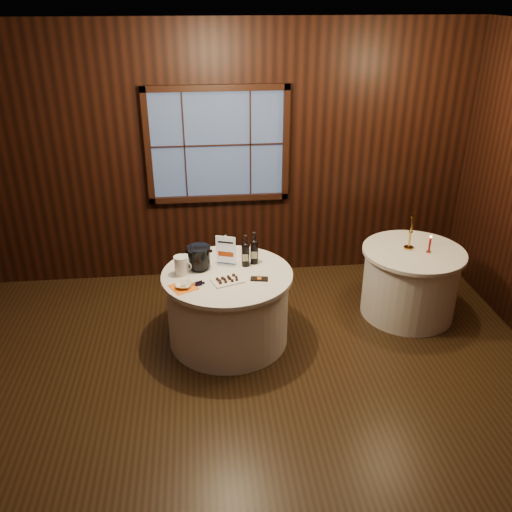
{
  "coord_description": "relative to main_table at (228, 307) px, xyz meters",
  "views": [
    {
      "loc": [
        -0.22,
        -3.64,
        3.25
      ],
      "look_at": [
        0.27,
        0.9,
        0.99
      ],
      "focal_mm": 38.0,
      "sensor_mm": 36.0,
      "label": 1
    }
  ],
  "objects": [
    {
      "name": "cracker_bowl",
      "position": [
        -0.42,
        -0.24,
        0.4
      ],
      "size": [
        0.16,
        0.16,
        0.04
      ],
      "primitive_type": "imported",
      "rotation": [
        0.0,
        0.0,
        -0.13
      ],
      "color": "white",
      "rests_on": "orange_napkin"
    },
    {
      "name": "side_table",
      "position": [
        2.0,
        0.3,
        0.0
      ],
      "size": [
        1.08,
        1.08,
        0.77
      ],
      "color": "white",
      "rests_on": "ground"
    },
    {
      "name": "chocolate_plate",
      "position": [
        -0.01,
        -0.17,
        0.4
      ],
      "size": [
        0.33,
        0.27,
        0.04
      ],
      "rotation": [
        0.0,
        0.0,
        0.33
      ],
      "color": "white",
      "rests_on": "main_table"
    },
    {
      "name": "brass_candlestick",
      "position": [
        1.95,
        0.35,
        0.52
      ],
      "size": [
        0.11,
        0.11,
        0.37
      ],
      "color": "#BE8A3B",
      "rests_on": "side_table"
    },
    {
      "name": "ground",
      "position": [
        0.0,
        -1.0,
        -0.39
      ],
      "size": [
        6.0,
        6.0,
        0.0
      ],
      "primitive_type": "plane",
      "color": "black",
      "rests_on": "ground"
    },
    {
      "name": "sign_stand",
      "position": [
        0.01,
        0.18,
        0.49
      ],
      "size": [
        0.19,
        0.15,
        0.32
      ],
      "rotation": [
        0.0,
        0.0,
        -0.34
      ],
      "color": "#B3B3BA",
      "rests_on": "main_table"
    },
    {
      "name": "glass_pitcher",
      "position": [
        -0.44,
        0.02,
        0.48
      ],
      "size": [
        0.18,
        0.13,
        0.19
      ],
      "rotation": [
        0.0,
        0.0,
        -0.35
      ],
      "color": "white",
      "rests_on": "main_table"
    },
    {
      "name": "port_bottle_left",
      "position": [
        0.19,
        0.14,
        0.52
      ],
      "size": [
        0.08,
        0.08,
        0.33
      ],
      "rotation": [
        0.0,
        0.0,
        -0.12
      ],
      "color": "black",
      "rests_on": "main_table"
    },
    {
      "name": "chocolate_box",
      "position": [
        0.3,
        -0.16,
        0.39
      ],
      "size": [
        0.18,
        0.11,
        0.01
      ],
      "primitive_type": "cube",
      "rotation": [
        0.0,
        0.0,
        -0.17
      ],
      "color": "black",
      "rests_on": "main_table"
    },
    {
      "name": "main_table",
      "position": [
        0.0,
        0.0,
        0.0
      ],
      "size": [
        1.28,
        1.28,
        0.77
      ],
      "color": "white",
      "rests_on": "ground"
    },
    {
      "name": "red_candle",
      "position": [
        2.13,
        0.23,
        0.46
      ],
      "size": [
        0.05,
        0.05,
        0.19
      ],
      "color": "#BE8A3B",
      "rests_on": "side_table"
    },
    {
      "name": "grape_bunch",
      "position": [
        -0.27,
        -0.21,
        0.4
      ],
      "size": [
        0.16,
        0.08,
        0.04
      ],
      "rotation": [
        0.0,
        0.0,
        0.27
      ],
      "color": "black",
      "rests_on": "main_table"
    },
    {
      "name": "ice_bucket",
      "position": [
        -0.26,
        0.13,
        0.51
      ],
      "size": [
        0.23,
        0.23,
        0.24
      ],
      "color": "black",
      "rests_on": "main_table"
    },
    {
      "name": "back_wall",
      "position": [
        0.0,
        1.48,
        1.16
      ],
      "size": [
        6.0,
        0.1,
        3.0
      ],
      "color": "black",
      "rests_on": "ground"
    },
    {
      "name": "port_bottle_right",
      "position": [
        0.29,
        0.18,
        0.53
      ],
      "size": [
        0.08,
        0.09,
        0.34
      ],
      "rotation": [
        0.0,
        0.0,
        -0.12
      ],
      "color": "black",
      "rests_on": "main_table"
    },
    {
      "name": "orange_napkin",
      "position": [
        -0.42,
        -0.24,
        0.38
      ],
      "size": [
        0.3,
        0.3,
        0.0
      ],
      "primitive_type": "cube",
      "rotation": [
        0.0,
        0.0,
        0.46
      ],
      "color": "orange",
      "rests_on": "main_table"
    }
  ]
}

